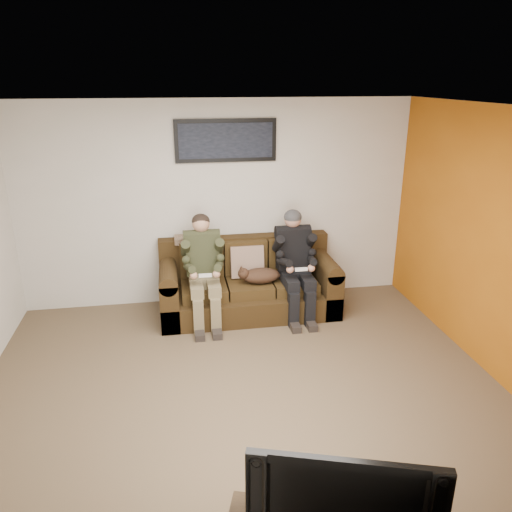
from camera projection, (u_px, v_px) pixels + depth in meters
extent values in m
plane|color=brown|center=(245.00, 394.00, 4.72)|extent=(5.00, 5.00, 0.00)
plane|color=silver|center=(243.00, 109.00, 3.84)|extent=(5.00, 5.00, 0.00)
plane|color=beige|center=(218.00, 204.00, 6.37)|extent=(5.00, 0.00, 5.00)
plane|color=beige|center=(319.00, 448.00, 2.20)|extent=(5.00, 0.00, 5.00)
plane|color=beige|center=(507.00, 250.00, 4.68)|extent=(0.00, 4.50, 4.50)
plane|color=#A55710|center=(506.00, 250.00, 4.68)|extent=(0.00, 4.50, 4.50)
cube|color=#31210E|center=(249.00, 301.00, 6.34)|extent=(2.19, 0.95, 0.30)
cube|color=#31210E|center=(244.00, 258.00, 6.54)|extent=(2.19, 0.20, 0.60)
cube|color=#31210E|center=(170.00, 295.00, 6.14)|extent=(0.22, 0.95, 0.60)
cube|color=#31210E|center=(324.00, 285.00, 6.45)|extent=(0.22, 0.95, 0.60)
cylinder|color=#31210E|center=(168.00, 273.00, 6.03)|extent=(0.22, 0.95, 0.22)
cylinder|color=#31210E|center=(325.00, 263.00, 6.35)|extent=(0.22, 0.95, 0.22)
cube|color=#392811|center=(204.00, 289.00, 6.13)|extent=(0.54, 0.60, 0.14)
cube|color=#392811|center=(202.00, 260.00, 6.30)|extent=(0.54, 0.14, 0.44)
cube|color=#392811|center=(249.00, 286.00, 6.22)|extent=(0.54, 0.60, 0.14)
cube|color=#392811|center=(246.00, 257.00, 6.39)|extent=(0.54, 0.14, 0.44)
cube|color=#392811|center=(293.00, 283.00, 6.31)|extent=(0.54, 0.60, 0.14)
cube|color=#392811|center=(289.00, 254.00, 6.48)|extent=(0.54, 0.14, 0.44)
cube|color=#8D6E5C|center=(247.00, 261.00, 6.29)|extent=(0.42, 0.20, 0.41)
cube|color=gray|center=(192.00, 239.00, 6.31)|extent=(0.45, 0.22, 0.08)
cube|color=#76694A|center=(204.00, 280.00, 6.06)|extent=(0.36, 0.30, 0.14)
cube|color=#2E321E|center=(202.00, 254.00, 6.05)|extent=(0.40, 0.30, 0.53)
cylinder|color=#2E321E|center=(202.00, 237.00, 6.00)|extent=(0.44, 0.18, 0.18)
sphere|color=tan|center=(201.00, 224.00, 5.96)|extent=(0.21, 0.21, 0.21)
cube|color=#76694A|center=(196.00, 288.00, 5.86)|extent=(0.15, 0.42, 0.13)
cube|color=#76694A|center=(213.00, 286.00, 5.89)|extent=(0.15, 0.42, 0.13)
cube|color=#76694A|center=(198.00, 317.00, 5.77)|extent=(0.12, 0.13, 0.44)
cube|color=#76694A|center=(216.00, 315.00, 5.80)|extent=(0.12, 0.13, 0.44)
cube|color=black|center=(200.00, 334.00, 5.76)|extent=(0.11, 0.26, 0.08)
cube|color=black|center=(217.00, 332.00, 5.79)|extent=(0.11, 0.26, 0.08)
cylinder|color=#2E321E|center=(186.00, 249.00, 5.92)|extent=(0.11, 0.30, 0.28)
cylinder|color=#2E321E|center=(219.00, 247.00, 5.98)|extent=(0.11, 0.30, 0.28)
cylinder|color=#2E321E|center=(190.00, 268.00, 5.77)|extent=(0.14, 0.32, 0.15)
cylinder|color=#2E321E|center=(219.00, 266.00, 5.83)|extent=(0.14, 0.32, 0.15)
sphere|color=tan|center=(194.00, 276.00, 5.69)|extent=(0.09, 0.09, 0.09)
sphere|color=tan|center=(216.00, 274.00, 5.73)|extent=(0.09, 0.09, 0.09)
cube|color=white|center=(205.00, 275.00, 5.69)|extent=(0.15, 0.04, 0.03)
ellipsoid|color=black|center=(201.00, 221.00, 5.96)|extent=(0.22, 0.22, 0.17)
cube|color=black|center=(294.00, 274.00, 6.24)|extent=(0.36, 0.30, 0.14)
cube|color=black|center=(293.00, 249.00, 6.23)|extent=(0.40, 0.30, 0.53)
cylinder|color=black|center=(293.00, 232.00, 6.18)|extent=(0.44, 0.18, 0.18)
sphere|color=tan|center=(293.00, 219.00, 6.14)|extent=(0.21, 0.21, 0.21)
cube|color=black|center=(290.00, 281.00, 6.04)|extent=(0.15, 0.42, 0.13)
cube|color=black|center=(306.00, 280.00, 6.07)|extent=(0.15, 0.42, 0.13)
cube|color=black|center=(293.00, 309.00, 5.95)|extent=(0.12, 0.13, 0.44)
cube|color=black|center=(310.00, 308.00, 5.98)|extent=(0.12, 0.13, 0.44)
cube|color=black|center=(295.00, 326.00, 5.94)|extent=(0.11, 0.26, 0.08)
cube|color=black|center=(311.00, 324.00, 5.97)|extent=(0.11, 0.26, 0.08)
cylinder|color=black|center=(278.00, 244.00, 6.10)|extent=(0.11, 0.30, 0.28)
cylinder|color=black|center=(310.00, 242.00, 6.16)|extent=(0.11, 0.30, 0.28)
cylinder|color=black|center=(285.00, 262.00, 5.95)|extent=(0.14, 0.32, 0.15)
cylinder|color=black|center=(312.00, 260.00, 6.01)|extent=(0.14, 0.32, 0.15)
sphere|color=tan|center=(290.00, 269.00, 5.87)|extent=(0.09, 0.09, 0.09)
sphere|color=tan|center=(311.00, 268.00, 5.91)|extent=(0.09, 0.09, 0.09)
cube|color=white|center=(301.00, 269.00, 5.87)|extent=(0.15, 0.04, 0.03)
ellipsoid|color=black|center=(293.00, 217.00, 6.13)|extent=(0.22, 0.22, 0.19)
ellipsoid|color=#492D1C|center=(261.00, 276.00, 6.12)|extent=(0.47, 0.26, 0.19)
sphere|color=#492D1C|center=(243.00, 274.00, 6.04)|extent=(0.14, 0.14, 0.14)
cone|color=#492D1C|center=(242.00, 269.00, 5.98)|extent=(0.04, 0.04, 0.04)
cone|color=#492D1C|center=(241.00, 267.00, 6.04)|extent=(0.04, 0.04, 0.04)
cylinder|color=#492D1C|center=(279.00, 276.00, 6.22)|extent=(0.26, 0.13, 0.08)
cube|color=black|center=(226.00, 141.00, 6.08)|extent=(1.25, 0.04, 0.52)
cube|color=black|center=(226.00, 141.00, 6.06)|extent=(1.15, 0.01, 0.42)
imported|color=black|center=(344.00, 491.00, 2.71)|extent=(1.04, 0.45, 0.60)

